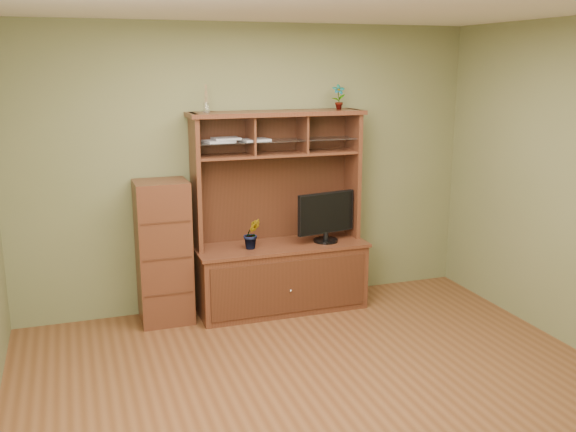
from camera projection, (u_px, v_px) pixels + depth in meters
name	position (u px, v px, depth m)	size (l,w,h in m)	color
room	(331.00, 212.00, 4.32)	(4.54, 4.04, 2.74)	#5A3219
media_hutch	(280.00, 256.00, 6.17)	(1.66, 0.61, 1.90)	#442113
monitor	(326.00, 216.00, 6.14)	(0.61, 0.24, 0.48)	black
orchid_plant	(252.00, 234.00, 5.93)	(0.16, 0.13, 0.29)	#22521C
top_plant	(339.00, 97.00, 6.09)	(0.13, 0.08, 0.24)	#2F5D20
reed_diffuser	(206.00, 102.00, 5.68)	(0.05, 0.05, 0.25)	silver
magazines	(233.00, 140.00, 5.84)	(0.63, 0.25, 0.04)	#A2A2A6
side_cabinet	(164.00, 252.00, 5.82)	(0.47, 0.43, 1.32)	#442113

